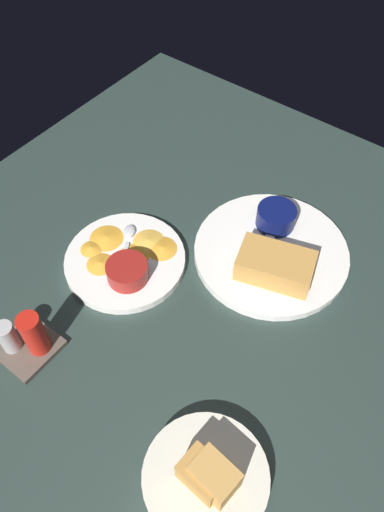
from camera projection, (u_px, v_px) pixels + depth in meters
The scene contains 11 objects.
ground_plane at pixel (202, 292), 89.22cm from camera, with size 110.00×110.00×3.00cm, color #283833.
plate_sandwich_main at pixel (271, 252), 91.82cm from camera, with size 28.62×28.62×1.60cm, color white.
sandwich_half_near at pixel (275, 266), 85.98cm from camera, with size 14.73×11.10×4.80cm.
ramekin_dark_sauce at pixel (276, 216), 93.34cm from camera, with size 7.44×7.44×3.94cm.
spoon_by_dark_ramekin at pixel (268, 245), 91.42cm from camera, with size 4.47×9.83×0.80cm.
plate_chips_companion at pixel (125, 261), 90.64cm from camera, with size 22.12×22.12×1.60cm, color white.
ramekin_light_gravy at pixel (127, 271), 86.02cm from camera, with size 7.36×7.36×3.33cm.
spoon_by_gravy_ramekin at pixel (128, 237), 92.60cm from camera, with size 6.67×9.05×0.80cm.
plantain_chip_scatter at pixel (127, 247), 91.14cm from camera, with size 18.13×16.62×0.60cm.
bread_basket_rear at pixel (206, 478), 66.41cm from camera, with size 17.32×17.32×8.15cm.
condiment_caddy at pixel (26, 339), 77.97cm from camera, with size 9.00×9.00×9.50cm.
Camera 1 is at (-28.18, 40.15, 73.33)cm, focal length 34.65 mm.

